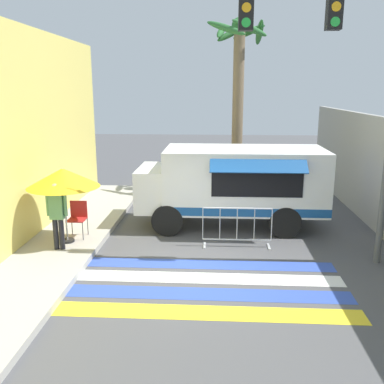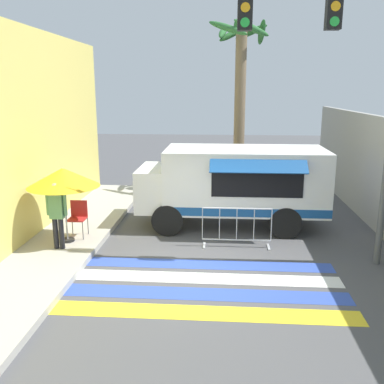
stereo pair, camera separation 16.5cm
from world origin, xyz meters
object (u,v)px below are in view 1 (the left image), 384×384
(food_truck, at_px, (230,181))
(traffic_signal_pole, at_px, (337,56))
(barricade_front, at_px, (237,228))
(folding_chair, at_px, (78,215))
(vendor_person, at_px, (57,212))
(palm_tree, at_px, (238,82))
(patio_umbrella, at_px, (63,178))

(food_truck, height_order, traffic_signal_pole, traffic_signal_pole)
(barricade_front, bearing_deg, traffic_signal_pole, -23.34)
(barricade_front, bearing_deg, food_truck, 94.90)
(folding_chair, bearing_deg, traffic_signal_pole, -14.15)
(vendor_person, bearing_deg, palm_tree, 63.77)
(vendor_person, bearing_deg, barricade_front, 19.04)
(food_truck, relative_size, barricade_front, 3.02)
(vendor_person, height_order, barricade_front, vendor_person)
(folding_chair, relative_size, vendor_person, 0.57)
(traffic_signal_pole, xyz_separation_m, folding_chair, (-6.36, 1.03, -4.06))
(food_truck, bearing_deg, folding_chair, -158.24)
(palm_tree, bearing_deg, patio_umbrella, -126.75)
(folding_chair, bearing_deg, palm_tree, 47.09)
(food_truck, bearing_deg, palm_tree, 84.92)
(food_truck, bearing_deg, vendor_person, -148.46)
(patio_umbrella, distance_m, palm_tree, 8.23)
(folding_chair, height_order, palm_tree, palm_tree)
(patio_umbrella, xyz_separation_m, barricade_front, (4.49, 0.31, -1.35))
(traffic_signal_pole, relative_size, vendor_person, 3.94)
(patio_umbrella, distance_m, vendor_person, 0.93)
(vendor_person, height_order, palm_tree, palm_tree)
(food_truck, height_order, palm_tree, palm_tree)
(traffic_signal_pole, distance_m, vendor_person, 7.50)
(traffic_signal_pole, relative_size, folding_chair, 6.89)
(patio_umbrella, height_order, barricade_front, patio_umbrella)
(vendor_person, distance_m, barricade_front, 4.62)
(traffic_signal_pole, height_order, barricade_front, traffic_signal_pole)
(food_truck, bearing_deg, traffic_signal_pole, -51.03)
(food_truck, bearing_deg, patio_umbrella, -153.71)
(food_truck, relative_size, palm_tree, 0.83)
(patio_umbrella, bearing_deg, barricade_front, 4.00)
(folding_chair, height_order, barricade_front, folding_chair)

